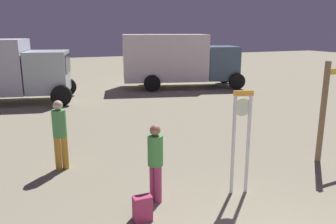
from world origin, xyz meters
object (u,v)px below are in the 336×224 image
(standing_clock, at_px, (241,133))
(backpack, at_px, (142,209))
(person_near_clock, at_px, (155,159))
(arrow_sign, at_px, (334,94))
(box_truck_far, at_px, (177,59))
(person_distant, at_px, (60,131))

(standing_clock, relative_size, backpack, 4.57)
(standing_clock, relative_size, person_near_clock, 1.38)
(arrow_sign, relative_size, person_near_clock, 1.65)
(standing_clock, height_order, backpack, standing_clock)
(standing_clock, bearing_deg, backpack, -173.54)
(box_truck_far, bearing_deg, person_distant, -127.44)
(standing_clock, distance_m, person_near_clock, 1.78)
(standing_clock, bearing_deg, box_truck_far, 70.98)
(box_truck_far, bearing_deg, arrow_sign, -95.41)
(person_distant, bearing_deg, standing_clock, -40.01)
(arrow_sign, distance_m, person_distant, 6.76)
(standing_clock, bearing_deg, person_near_clock, 168.83)
(person_near_clock, xyz_separation_m, person_distant, (-1.51, 2.36, 0.08))
(arrow_sign, distance_m, box_truck_far, 11.92)
(standing_clock, distance_m, person_distant, 4.20)
(backpack, relative_size, box_truck_far, 0.07)
(arrow_sign, xyz_separation_m, person_distant, (-6.39, 2.05, -0.78))
(standing_clock, xyz_separation_m, person_distant, (-3.21, 2.69, -0.34))
(standing_clock, height_order, person_distant, standing_clock)
(arrow_sign, relative_size, backpack, 5.45)
(person_near_clock, distance_m, person_distant, 2.80)
(person_near_clock, relative_size, person_distant, 0.92)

